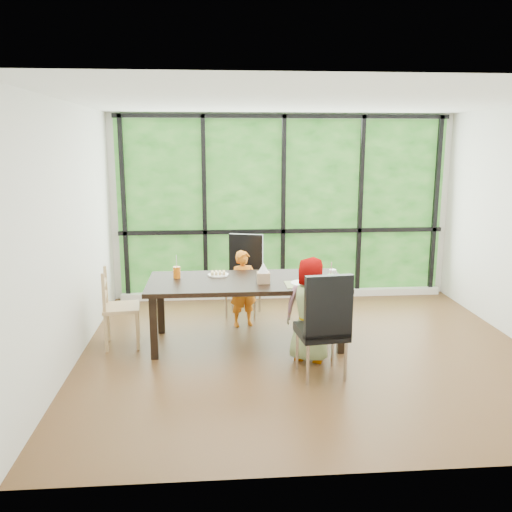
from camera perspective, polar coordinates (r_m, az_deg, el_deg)
name	(u,v)px	position (r m, az deg, el deg)	size (l,w,h in m)	color
ground	(307,351)	(6.08, 5.51, -10.10)	(5.00, 5.00, 0.00)	black
back_wall	(283,207)	(7.91, 2.88, 5.24)	(5.00, 5.00, 0.00)	silver
foliage_backdrop	(283,207)	(7.89, 2.90, 5.22)	(4.80, 0.02, 2.65)	#154914
window_mullions	(283,208)	(7.85, 2.94, 5.19)	(4.80, 0.06, 2.65)	black
window_sill	(283,294)	(8.07, 2.87, -4.05)	(4.80, 0.12, 0.10)	silver
dining_table	(247,311)	(6.19, -1.00, -5.95)	(2.24, 1.00, 0.75)	black
chair_window_leather	(243,277)	(7.09, -1.38, -2.22)	(0.46, 0.46, 1.08)	black
chair_interior_leather	(322,324)	(5.32, 7.02, -7.21)	(0.46, 0.46, 1.08)	black
chair_end_beech	(121,308)	(6.27, -14.19, -5.36)	(0.42, 0.40, 0.90)	tan
child_toddler	(244,288)	(6.73, -1.32, -3.49)	(0.35, 0.23, 0.97)	orange
child_older	(312,309)	(5.68, 6.05, -5.70)	(0.55, 0.36, 1.12)	slate
placemat	(304,284)	(5.91, 5.19, -3.03)	(0.42, 0.31, 0.01)	tan
plate_far	(218,275)	(6.30, -4.07, -2.02)	(0.24, 0.24, 0.02)	white
plate_near	(303,283)	(5.93, 5.04, -2.92)	(0.27, 0.27, 0.02)	white
orange_cup	(177,272)	(6.23, -8.46, -1.74)	(0.08, 0.08, 0.13)	orange
green_cup	(331,280)	(5.91, 7.99, -2.53)	(0.08, 0.08, 0.12)	green
white_mug	(333,273)	(6.29, 8.20, -1.82)	(0.08, 0.08, 0.08)	white
tissue_box	(263,278)	(5.95, 0.79, -2.32)	(0.14, 0.14, 0.12)	tan
crepe_rolls_far	(218,273)	(6.30, -4.07, -1.79)	(0.20, 0.12, 0.04)	tan
crepe_rolls_near	(303,281)	(5.92, 5.05, -2.67)	(0.05, 0.12, 0.04)	tan
straw_white	(177,263)	(6.20, -8.49, -0.78)	(0.01, 0.01, 0.20)	white
straw_pink	(331,271)	(5.89, 8.02, -1.60)	(0.01, 0.01, 0.20)	pink
tissue	(263,268)	(5.92, 0.80, -1.24)	(0.12, 0.12, 0.11)	white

